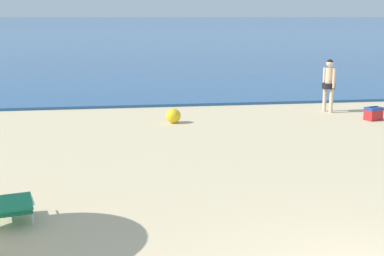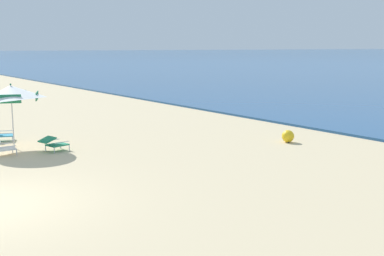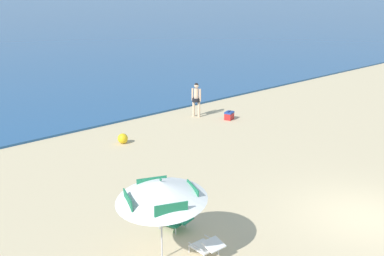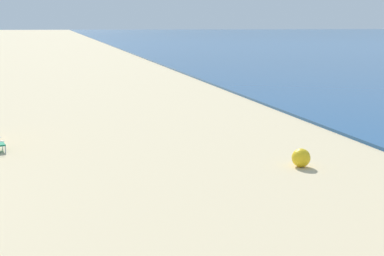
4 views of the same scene
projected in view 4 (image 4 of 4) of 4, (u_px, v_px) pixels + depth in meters
beach_ball at (301, 158)px, 12.35m from camera, size 0.44×0.44×0.44m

